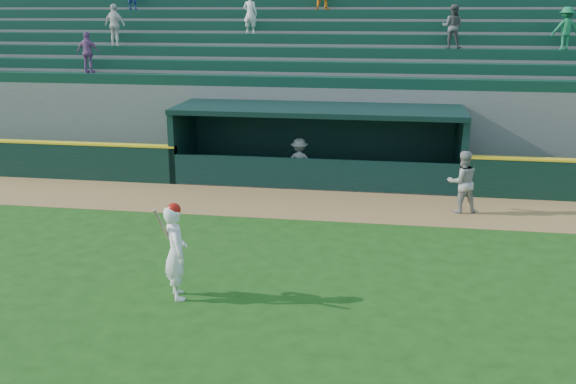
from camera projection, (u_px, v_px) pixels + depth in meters
name	position (u px, v px, depth m)	size (l,w,h in m)	color
ground	(276.00, 268.00, 14.21)	(120.00, 120.00, 0.00)	#1A4511
warning_track	(306.00, 204.00, 18.86)	(40.00, 3.00, 0.01)	olive
dugout_player_front	(462.00, 182.00, 17.89)	(0.86, 0.67, 1.77)	#A1A19B
dugout_player_inside	(299.00, 162.00, 20.77)	(0.99, 0.57, 1.53)	gray
dugout	(319.00, 139.00, 21.44)	(9.40, 2.80, 2.46)	slate
stands	(332.00, 91.00, 25.49)	(34.50, 6.25, 7.61)	slate
batter_at_plate	(176.00, 251.00, 12.51)	(0.73, 0.89, 1.97)	white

